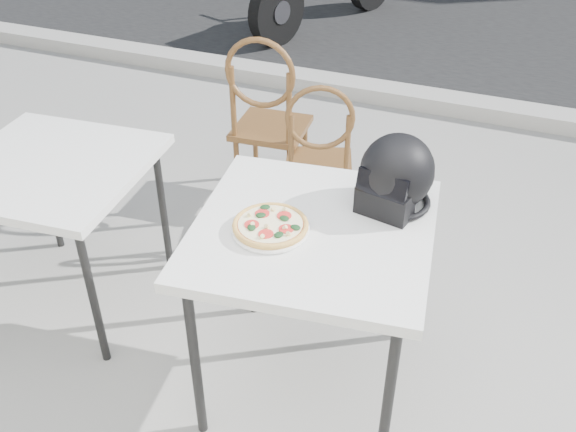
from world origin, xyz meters
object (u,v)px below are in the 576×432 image
at_px(cafe_table_main, 312,243).
at_px(pizza, 270,225).
at_px(plate, 271,229).
at_px(helmet, 395,176).
at_px(cafe_table_side, 52,177).
at_px(cafe_chair_side, 267,113).
at_px(cafe_chair_main, 319,152).

relative_size(cafe_table_main, pizza, 2.73).
relative_size(cafe_table_main, plate, 2.85).
height_order(pizza, helmet, helmet).
xyz_separation_m(helmet, cafe_table_side, (-1.54, -0.17, -0.25)).
xyz_separation_m(cafe_table_side, cafe_chair_side, (0.55, 1.20, -0.12)).
height_order(pizza, cafe_chair_side, cafe_chair_side).
height_order(pizza, cafe_table_side, pizza).
relative_size(pizza, cafe_chair_main, 0.38).
bearing_deg(helmet, cafe_table_main, -121.61).
bearing_deg(cafe_table_side, plate, -8.27).
relative_size(cafe_chair_main, cafe_chair_side, 0.89).
bearing_deg(plate, cafe_table_side, 171.73).
relative_size(helmet, cafe_chair_side, 0.32).
relative_size(cafe_table_side, cafe_chair_side, 0.83).
distance_m(helmet, cafe_chair_main, 1.09).
xyz_separation_m(helmet, cafe_chair_side, (-0.99, 1.02, -0.37)).
xyz_separation_m(helmet, cafe_chair_main, (-0.58, 0.81, -0.44)).
distance_m(cafe_table_main, cafe_table_side, 1.30).
relative_size(plate, cafe_table_side, 0.39).
bearing_deg(helmet, cafe_chair_main, 137.23).
bearing_deg(cafe_table_side, pizza, -8.26).
xyz_separation_m(cafe_table_main, cafe_table_side, (-1.30, 0.08, -0.05)).
height_order(pizza, cafe_chair_main, cafe_chair_main).
xyz_separation_m(pizza, cafe_table_side, (-1.16, 0.17, -0.15)).
xyz_separation_m(cafe_table_main, cafe_chair_main, (-0.34, 1.07, -0.23)).
bearing_deg(helmet, pizza, -126.34).
xyz_separation_m(plate, helmet, (0.38, 0.34, 0.12)).
xyz_separation_m(cafe_table_main, cafe_chair_side, (-0.74, 1.28, -0.16)).
bearing_deg(cafe_table_main, helmet, 46.97).
bearing_deg(pizza, cafe_chair_main, 100.13).
height_order(plate, cafe_chair_main, cafe_chair_main).
distance_m(pizza, cafe_chair_side, 1.52).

